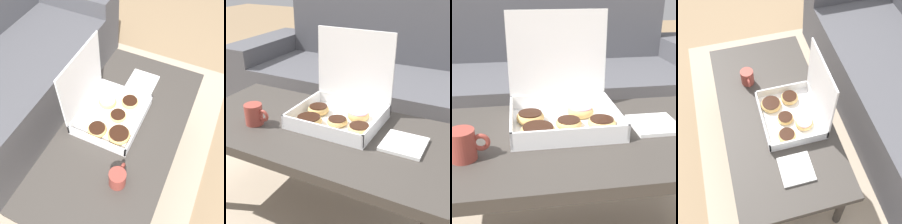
# 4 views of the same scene
# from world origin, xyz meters

# --- Properties ---
(ground_plane) EXTENTS (12.00, 12.00, 0.00)m
(ground_plane) POSITION_xyz_m (0.00, 0.00, 0.00)
(ground_plane) COLOR #937756
(area_rug) EXTENTS (2.32, 1.88, 0.01)m
(area_rug) POSITION_xyz_m (0.00, 0.30, 0.01)
(area_rug) COLOR tan
(area_rug) RESTS_ON ground_plane
(coffee_table) EXTENTS (1.15, 0.57, 0.46)m
(coffee_table) POSITION_xyz_m (0.00, -0.15, 0.41)
(coffee_table) COLOR #3D3833
(coffee_table) RESTS_ON ground_plane
(pastry_box) EXTENTS (0.36, 0.32, 0.37)m
(pastry_box) POSITION_xyz_m (0.05, -0.06, 0.52)
(pastry_box) COLOR white
(pastry_box) RESTS_ON coffee_table
(coffee_mug) EXTENTS (0.11, 0.07, 0.09)m
(coffee_mug) POSITION_xyz_m (-0.25, -0.25, 0.50)
(coffee_mug) COLOR #993D33
(coffee_mug) RESTS_ON coffee_table
(napkin_stack) EXTENTS (0.16, 0.16, 0.01)m
(napkin_stack) POSITION_xyz_m (0.36, -0.13, 0.46)
(napkin_stack) COLOR white
(napkin_stack) RESTS_ON coffee_table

